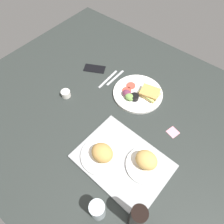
% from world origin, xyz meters
% --- Properties ---
extents(ground_plane, '(1.90, 1.50, 0.03)m').
position_xyz_m(ground_plane, '(0.00, 0.00, -0.01)').
color(ground_plane, '#282D2B').
extents(serving_tray, '(0.46, 0.35, 0.02)m').
position_xyz_m(serving_tray, '(-0.20, 0.21, 0.01)').
color(serving_tray, '#9EA0A3').
rests_on(serving_tray, ground_plane).
extents(bread_plate_near, '(0.19, 0.19, 0.09)m').
position_xyz_m(bread_plate_near, '(-0.30, 0.16, 0.05)').
color(bread_plate_near, white).
rests_on(bread_plate_near, serving_tray).
extents(bread_plate_far, '(0.20, 0.20, 0.09)m').
position_xyz_m(bread_plate_far, '(-0.10, 0.26, 0.05)').
color(bread_plate_far, white).
rests_on(bread_plate_far, serving_tray).
extents(plate_with_salad, '(0.31, 0.31, 0.05)m').
position_xyz_m(plate_with_salad, '(-0.01, -0.20, 0.02)').
color(plate_with_salad, white).
rests_on(plate_with_salad, ground_plane).
extents(drinking_glass, '(0.07, 0.07, 0.13)m').
position_xyz_m(drinking_glass, '(-0.26, 0.46, 0.06)').
color(drinking_glass, silver).
rests_on(drinking_glass, ground_plane).
extents(soda_bottle, '(0.06, 0.06, 0.20)m').
position_xyz_m(soda_bottle, '(-0.40, 0.39, 0.10)').
color(soda_bottle, black).
rests_on(soda_bottle, ground_plane).
extents(espresso_cup, '(0.06, 0.06, 0.04)m').
position_xyz_m(espresso_cup, '(0.34, 0.09, 0.02)').
color(espresso_cup, silver).
rests_on(espresso_cup, ground_plane).
extents(fork, '(0.01, 0.17, 0.01)m').
position_xyz_m(fork, '(0.20, -0.22, 0.00)').
color(fork, '#B7B7BC').
rests_on(fork, ground_plane).
extents(knife, '(0.02, 0.19, 0.01)m').
position_xyz_m(knife, '(0.23, -0.18, 0.00)').
color(knife, '#B7B7BC').
rests_on(knife, ground_plane).
extents(cell_phone, '(0.16, 0.13, 0.01)m').
position_xyz_m(cell_phone, '(0.36, -0.20, 0.00)').
color(cell_phone, black).
rests_on(cell_phone, ground_plane).
extents(sticky_note, '(0.07, 0.07, 0.00)m').
position_xyz_m(sticky_note, '(-0.31, -0.10, 0.00)').
color(sticky_note, pink).
rests_on(sticky_note, ground_plane).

